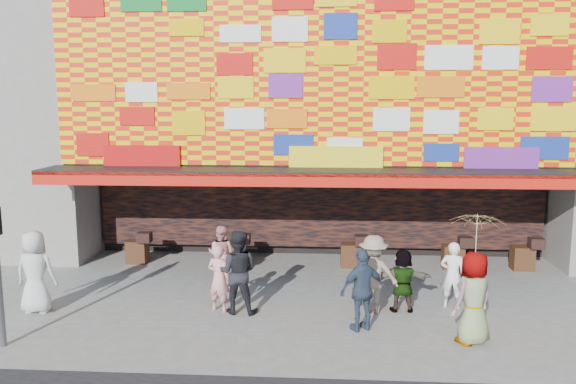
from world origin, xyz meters
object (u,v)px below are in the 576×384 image
object	(u,v)px
ped_i	(221,254)
parasol	(477,238)
ped_a	(35,272)
ped_e	(363,290)
ped_c	(237,272)
ped_g	(474,298)
ped_f	(403,280)
ped_d	(373,274)
ped_b	(219,278)
ped_h	(453,275)

from	to	relation	value
ped_i	parasol	bearing A→B (deg)	161.71
ped_a	ped_e	bearing A→B (deg)	176.96
ped_a	ped_c	world-z (taller)	ped_c
ped_e	ped_i	bearing A→B (deg)	-67.69
ped_g	ped_c	bearing A→B (deg)	-47.09
parasol	ped_c	bearing A→B (deg)	164.23
ped_a	ped_f	size ratio (longest dim) A/B	1.29
ped_g	ped_e	bearing A→B (deg)	-45.41
ped_a	parasol	distance (m)	9.79
ped_d	ped_g	xyz separation A→B (m)	(1.86, -1.62, 0.04)
ped_d	ped_f	size ratio (longest dim) A/B	1.22
ped_b	ped_i	size ratio (longest dim) A/B	1.01
ped_d	parasol	size ratio (longest dim) A/B	0.95
ped_f	ped_i	world-z (taller)	ped_i
ped_h	ped_d	bearing A→B (deg)	30.70
ped_a	ped_e	world-z (taller)	ped_a
ped_h	ped_g	bearing A→B (deg)	106.46
ped_d	parasol	xyz separation A→B (m)	(1.86, -1.62, 1.28)
ped_b	parasol	size ratio (longest dim) A/B	0.82
ped_d	ped_i	xyz separation A→B (m)	(-3.92, 2.03, -0.13)
ped_g	ped_i	distance (m)	6.84
ped_c	ped_g	xyz separation A→B (m)	(4.98, -1.41, -0.02)
ped_a	ped_i	size ratio (longest dim) A/B	1.23
ped_b	ped_i	distance (m)	2.23
ped_g	parasol	distance (m)	1.24
ped_h	parasol	size ratio (longest dim) A/B	0.83
ped_b	ped_d	world-z (taller)	ped_d
ped_e	parasol	distance (m)	2.59
ped_d	ped_e	bearing A→B (deg)	73.02
ped_h	parasol	world-z (taller)	parasol
ped_a	ped_i	bearing A→B (deg)	-145.40
ped_d	ped_f	xyz separation A→B (m)	(0.70, 0.11, -0.17)
ped_a	ped_f	distance (m)	8.51
ped_i	ped_a	bearing A→B (deg)	47.20
ped_f	ped_e	bearing A→B (deg)	47.93
ped_g	parasol	bearing A→B (deg)	58.68
ped_a	ped_d	world-z (taller)	ped_a
ped_b	ped_e	distance (m)	3.39
ped_h	ped_i	size ratio (longest dim) A/B	1.02
ped_c	ped_i	distance (m)	2.39
ped_f	ped_a	bearing A→B (deg)	2.41
ped_d	ped_h	distance (m)	1.96
ped_e	ped_d	bearing A→B (deg)	-133.17
ped_a	ped_f	xyz separation A→B (m)	(8.48, 0.60, -0.22)
ped_e	ped_h	distance (m)	2.69
ped_e	ped_c	bearing A→B (deg)	-44.00
ped_d	ped_e	size ratio (longest dim) A/B	1.03
ped_b	ped_e	xyz separation A→B (m)	(3.26, -0.91, 0.10)
ped_c	ped_d	distance (m)	3.13
ped_f	ped_d	bearing A→B (deg)	7.26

